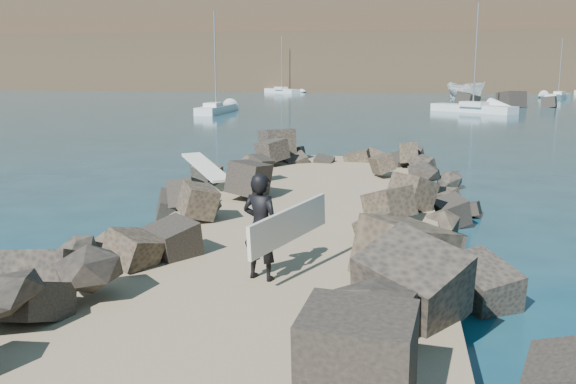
% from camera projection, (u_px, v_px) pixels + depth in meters
% --- Properties ---
extents(ground, '(800.00, 800.00, 0.00)m').
position_uv_depth(ground, '(296.00, 251.00, 13.83)').
color(ground, '#0F384C').
rests_on(ground, ground).
extents(jetty, '(6.00, 26.00, 0.60)m').
position_uv_depth(jetty, '(279.00, 266.00, 11.84)').
color(jetty, '#8C7759').
rests_on(jetty, ground).
extents(riprap_left, '(2.60, 22.00, 1.00)m').
position_uv_depth(riprap_left, '(141.00, 241.00, 12.77)').
color(riprap_left, black).
rests_on(riprap_left, ground).
extents(riprap_right, '(2.60, 22.00, 1.00)m').
position_uv_depth(riprap_right, '(438.00, 256.00, 11.79)').
color(riprap_right, black).
rests_on(riprap_right, ground).
extents(headland, '(360.00, 140.00, 32.00)m').
position_uv_depth(headland, '(435.00, 20.00, 163.82)').
color(headland, '#2D4919').
rests_on(headland, ground).
extents(surfboard_resting, '(1.90, 2.10, 0.08)m').
position_uv_depth(surfboard_resting, '(206.00, 171.00, 18.04)').
color(surfboard_resting, white).
rests_on(surfboard_resting, riprap_left).
extents(boat_imported, '(5.65, 5.70, 2.25)m').
position_uv_depth(boat_imported, '(466.00, 90.00, 80.22)').
color(boat_imported, silver).
rests_on(boat_imported, ground).
extents(surfer_with_board, '(1.26, 1.96, 1.70)m').
position_uv_depth(surfer_with_board, '(265.00, 226.00, 10.02)').
color(surfer_with_board, black).
rests_on(surfer_with_board, jetty).
extents(sailboat_d, '(4.34, 6.22, 7.74)m').
position_uv_depth(sailboat_d, '(558.00, 96.00, 82.14)').
color(sailboat_d, silver).
rests_on(sailboat_d, ground).
extents(sailboat_e, '(6.50, 6.33, 8.93)m').
position_uv_depth(sailboat_e, '(282.00, 91.00, 101.29)').
color(sailboat_e, silver).
rests_on(sailboat_e, ground).
extents(sailboat_c, '(7.24, 6.63, 9.61)m').
position_uv_depth(sailboat_c, '(473.00, 108.00, 57.19)').
color(sailboat_c, silver).
rests_on(sailboat_c, ground).
extents(sailboat_a, '(1.75, 7.33, 8.78)m').
position_uv_depth(sailboat_a, '(216.00, 109.00, 55.92)').
color(sailboat_a, silver).
rests_on(sailboat_a, ground).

